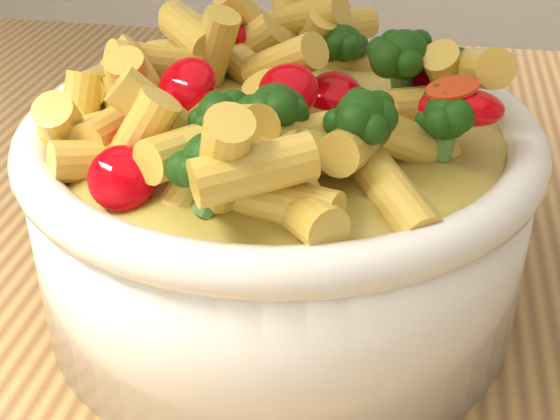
# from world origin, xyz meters

# --- Properties ---
(table) EXTENTS (1.20, 0.80, 0.90)m
(table) POSITION_xyz_m (0.00, 0.00, 0.80)
(table) COLOR tan
(table) RESTS_ON ground
(serving_bowl) EXTENTS (0.28, 0.28, 0.12)m
(serving_bowl) POSITION_xyz_m (0.04, -0.07, 0.96)
(serving_bowl) COLOR white
(serving_bowl) RESTS_ON table
(pasta_salad) EXTENTS (0.22, 0.22, 0.05)m
(pasta_salad) POSITION_xyz_m (0.04, -0.07, 1.03)
(pasta_salad) COLOR #FBDD4F
(pasta_salad) RESTS_ON serving_bowl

